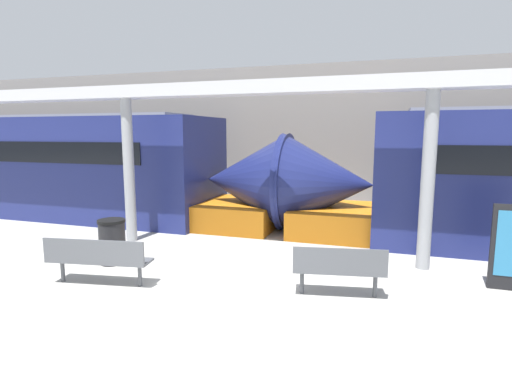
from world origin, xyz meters
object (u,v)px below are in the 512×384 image
Objects in this scene: bench_far at (97,257)px; bench_near at (339,267)px; trash_bin at (112,241)px; train_right at (15,166)px; support_column_far at (428,182)px; support_column_near at (129,171)px.

bench_near is at bearing 1.75° from bench_far.
trash_bin is (-0.54, 1.11, -0.05)m from bench_far.
bench_far is at bearing -63.87° from trash_bin.
bench_near is 1.68× the size of trash_bin.
train_right is 9.06m from bench_far.
bench_far is 0.54× the size of support_column_far.
support_column_far is at bearing 43.49° from bench_near.
trash_bin is 2.15m from support_column_near.
support_column_far is at bearing 14.94° from trash_bin.
trash_bin is 0.26× the size of support_column_far.
trash_bin is at bearing -67.26° from support_column_near.
bench_far is (-4.04, -0.78, 0.00)m from bench_near.
trash_bin is (6.93, -3.91, -1.07)m from train_right.
bench_far is 6.22m from support_column_far.
support_column_near is (-0.67, 1.60, 1.26)m from trash_bin.
support_column_far is (1.43, 1.94, 1.21)m from bench_near.
support_column_near is at bearing 105.01° from bench_far.
support_column_near reaches higher than bench_far.
support_column_near is (6.25, -2.31, 0.19)m from train_right.
trash_bin is at bearing 106.99° from bench_far.
support_column_near is (-1.22, 2.71, 1.21)m from bench_far.
bench_far is 3.21m from support_column_near.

